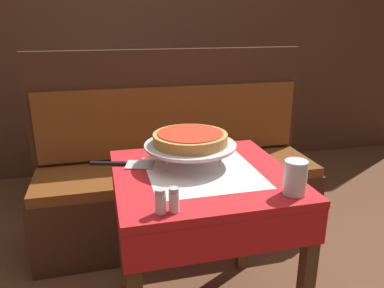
% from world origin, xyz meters
% --- Properties ---
extents(dining_table_front, '(0.70, 0.70, 0.74)m').
position_xyz_m(dining_table_front, '(0.00, 0.00, 0.63)').
color(dining_table_front, red).
rests_on(dining_table_front, ground_plane).
extents(dining_table_rear, '(0.75, 0.75, 0.73)m').
position_xyz_m(dining_table_rear, '(-0.27, 1.48, 0.62)').
color(dining_table_rear, beige).
rests_on(dining_table_rear, ground_plane).
extents(booth_bench, '(1.71, 0.50, 1.15)m').
position_xyz_m(booth_bench, '(0.05, 0.76, 0.34)').
color(booth_bench, '#3D2316').
rests_on(booth_bench, ground_plane).
extents(back_wall_panel, '(6.00, 0.04, 2.40)m').
position_xyz_m(back_wall_panel, '(0.00, 1.98, 1.20)').
color(back_wall_panel, '#4C2D1E').
rests_on(back_wall_panel, ground_plane).
extents(pizza_pan_stand, '(0.39, 0.39, 0.09)m').
position_xyz_m(pizza_pan_stand, '(-0.03, 0.10, 0.82)').
color(pizza_pan_stand, '#ADADB2').
rests_on(pizza_pan_stand, dining_table_front).
extents(deep_dish_pizza, '(0.31, 0.31, 0.05)m').
position_xyz_m(deep_dish_pizza, '(-0.03, 0.10, 0.85)').
color(deep_dish_pizza, '#C68E47').
rests_on(deep_dish_pizza, pizza_pan_stand).
extents(pizza_server, '(0.28, 0.13, 0.01)m').
position_xyz_m(pizza_server, '(-0.30, 0.15, 0.74)').
color(pizza_server, '#BCBCC1').
rests_on(pizza_server, dining_table_front).
extents(water_glass_near, '(0.08, 0.08, 0.12)m').
position_xyz_m(water_glass_near, '(0.26, -0.27, 0.80)').
color(water_glass_near, silver).
rests_on(water_glass_near, dining_table_front).
extents(salt_shaker, '(0.04, 0.04, 0.08)m').
position_xyz_m(salt_shaker, '(-0.22, -0.29, 0.78)').
color(salt_shaker, silver).
rests_on(salt_shaker, dining_table_front).
extents(pepper_shaker, '(0.03, 0.03, 0.08)m').
position_xyz_m(pepper_shaker, '(-0.18, -0.29, 0.78)').
color(pepper_shaker, silver).
rests_on(pepper_shaker, dining_table_front).
extents(condiment_caddy, '(0.14, 0.14, 0.17)m').
position_xyz_m(condiment_caddy, '(-0.28, 1.50, 0.78)').
color(condiment_caddy, black).
rests_on(condiment_caddy, dining_table_rear).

